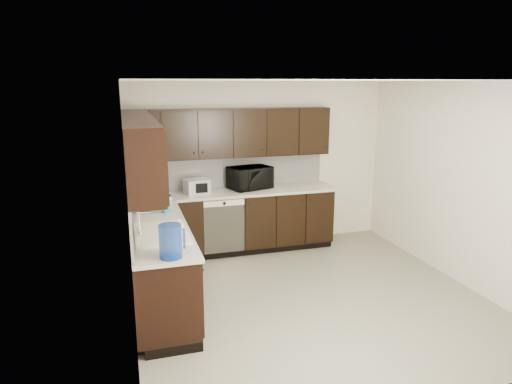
# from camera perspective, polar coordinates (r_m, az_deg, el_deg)

# --- Properties ---
(floor) EXTENTS (4.00, 4.00, 0.00)m
(floor) POSITION_cam_1_polar(r_m,az_deg,el_deg) (5.62, 6.49, -12.76)
(floor) COLOR gray
(floor) RESTS_ON ground
(ceiling) EXTENTS (4.00, 4.00, 0.00)m
(ceiling) POSITION_cam_1_polar(r_m,az_deg,el_deg) (5.05, 7.27, 13.63)
(ceiling) COLOR white
(ceiling) RESTS_ON wall_back
(wall_back) EXTENTS (4.00, 0.02, 2.50)m
(wall_back) POSITION_cam_1_polar(r_m,az_deg,el_deg) (7.03, 0.46, 3.44)
(wall_back) COLOR beige
(wall_back) RESTS_ON floor
(wall_left) EXTENTS (0.02, 4.00, 2.50)m
(wall_left) POSITION_cam_1_polar(r_m,az_deg,el_deg) (4.79, -15.74, -1.89)
(wall_left) COLOR beige
(wall_left) RESTS_ON floor
(wall_right) EXTENTS (0.02, 4.00, 2.50)m
(wall_right) POSITION_cam_1_polar(r_m,az_deg,el_deg) (6.24, 23.99, 0.97)
(wall_right) COLOR beige
(wall_right) RESTS_ON floor
(wall_front) EXTENTS (4.00, 0.02, 2.50)m
(wall_front) POSITION_cam_1_polar(r_m,az_deg,el_deg) (3.53, 19.80, -7.73)
(wall_front) COLOR beige
(wall_front) RESTS_ON floor
(lower_cabinets) EXTENTS (3.00, 2.80, 0.90)m
(lower_cabinets) POSITION_cam_1_polar(r_m,az_deg,el_deg) (6.18, -6.15, -6.10)
(lower_cabinets) COLOR black
(lower_cabinets) RESTS_ON floor
(countertop) EXTENTS (3.03, 2.83, 0.04)m
(countertop) POSITION_cam_1_polar(r_m,az_deg,el_deg) (6.03, -6.29, -1.57)
(countertop) COLOR #B7AF9F
(countertop) RESTS_ON lower_cabinets
(backsplash) EXTENTS (3.00, 2.80, 0.48)m
(backsplash) POSITION_cam_1_polar(r_m,az_deg,el_deg) (6.14, -8.63, 1.13)
(backsplash) COLOR silver
(backsplash) RESTS_ON countertop
(upper_cabinets) EXTENTS (3.00, 2.80, 0.70)m
(upper_cabinets) POSITION_cam_1_polar(r_m,az_deg,el_deg) (5.94, -7.56, 6.54)
(upper_cabinets) COLOR black
(upper_cabinets) RESTS_ON wall_back
(dishwasher) EXTENTS (0.58, 0.04, 0.78)m
(dishwasher) POSITION_cam_1_polar(r_m,az_deg,el_deg) (6.47, -3.99, -3.90)
(dishwasher) COLOR beige
(dishwasher) RESTS_ON lower_cabinets
(sink) EXTENTS (0.54, 0.82, 0.42)m
(sink) POSITION_cam_1_polar(r_m,az_deg,el_deg) (4.90, -11.71, -5.85)
(sink) COLOR beige
(sink) RESTS_ON countertop
(microwave) EXTENTS (0.69, 0.57, 0.33)m
(microwave) POSITION_cam_1_polar(r_m,az_deg,el_deg) (6.77, -0.77, 1.79)
(microwave) COLOR black
(microwave) RESTS_ON countertop
(soap_bottle_a) EXTENTS (0.10, 0.10, 0.17)m
(soap_bottle_a) POSITION_cam_1_polar(r_m,az_deg,el_deg) (4.80, -9.56, -4.33)
(soap_bottle_a) COLOR gray
(soap_bottle_a) RESTS_ON countertop
(soap_bottle_b) EXTENTS (0.12, 0.12, 0.25)m
(soap_bottle_b) POSITION_cam_1_polar(r_m,az_deg,el_deg) (5.76, -14.52, -1.14)
(soap_bottle_b) COLOR gray
(soap_bottle_b) RESTS_ON countertop
(toaster_oven) EXTENTS (0.38, 0.31, 0.21)m
(toaster_oven) POSITION_cam_1_polar(r_m,az_deg,el_deg) (6.53, -7.41, 0.70)
(toaster_oven) COLOR silver
(toaster_oven) RESTS_ON countertop
(storage_bin) EXTENTS (0.43, 0.33, 0.16)m
(storage_bin) POSITION_cam_1_polar(r_m,az_deg,el_deg) (5.78, -12.66, -1.45)
(storage_bin) COLOR white
(storage_bin) RESTS_ON countertop
(blue_pitcher) EXTENTS (0.26, 0.26, 0.31)m
(blue_pitcher) POSITION_cam_1_polar(r_m,az_deg,el_deg) (4.18, -10.65, -6.09)
(blue_pitcher) COLOR navy
(blue_pitcher) RESTS_ON countertop
(teal_tumbler) EXTENTS (0.12, 0.12, 0.21)m
(teal_tumbler) POSITION_cam_1_polar(r_m,az_deg,el_deg) (5.63, -11.25, -1.53)
(teal_tumbler) COLOR #0D8192
(teal_tumbler) RESTS_ON countertop
(paper_towel_roll) EXTENTS (0.17, 0.17, 0.29)m
(paper_towel_roll) POSITION_cam_1_polar(r_m,az_deg,el_deg) (6.15, -12.15, 0.10)
(paper_towel_roll) COLOR white
(paper_towel_roll) RESTS_ON countertop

